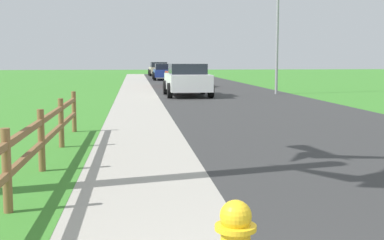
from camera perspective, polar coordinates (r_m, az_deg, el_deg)
name	(u,v)px	position (r m, az deg, el deg)	size (l,w,h in m)	color
ground_plane	(156,93)	(27.09, -4.00, 2.95)	(120.00, 120.00, 0.00)	#3C842C
road_asphalt	(216,91)	(29.43, 2.67, 3.27)	(7.00, 66.00, 0.01)	#343434
curb_concrete	(101,91)	(29.12, -10.09, 3.14)	(6.00, 66.00, 0.01)	#A9A499
grass_verge	(73,92)	(29.26, -13.02, 3.09)	(5.00, 66.00, 0.00)	#3C842C
rail_fence	(27,147)	(7.48, -17.88, -2.92)	(0.11, 11.45, 1.01)	brown
parked_suv_white	(187,80)	(25.09, -0.54, 4.49)	(2.18, 4.30, 1.58)	white
parked_car_red	(183,75)	(34.00, -1.04, 5.04)	(2.24, 4.99, 1.48)	maroon
parked_car_blue	(165,72)	(44.82, -3.04, 5.38)	(2.11, 4.93, 1.39)	navy
parked_car_beige	(159,69)	(55.61, -3.73, 5.70)	(2.18, 4.67, 1.47)	#C6B793
street_lamp	(280,14)	(27.01, 9.69, 11.56)	(1.17, 0.20, 6.97)	gray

